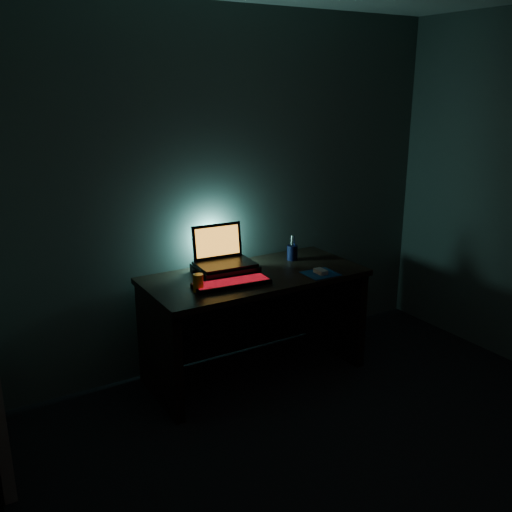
{
  "coord_description": "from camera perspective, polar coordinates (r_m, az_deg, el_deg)",
  "views": [
    {
      "loc": [
        -1.87,
        -1.53,
        1.99
      ],
      "look_at": [
        -0.02,
        1.57,
        0.89
      ],
      "focal_mm": 40.0,
      "sensor_mm": 36.0,
      "label": 1
    }
  ],
  "objects": [
    {
      "name": "room",
      "position": [
        2.53,
        18.92,
        -1.04
      ],
      "size": [
        3.5,
        4.0,
        2.5
      ],
      "color": "black",
      "rests_on": "ground"
    },
    {
      "name": "desk",
      "position": [
        4.0,
        -0.53,
        -5.09
      ],
      "size": [
        1.5,
        0.7,
        0.75
      ],
      "color": "black",
      "rests_on": "ground"
    },
    {
      "name": "riser",
      "position": [
        3.87,
        -3.09,
        -1.34
      ],
      "size": [
        0.42,
        0.32,
        0.06
      ],
      "primitive_type": "cube",
      "rotation": [
        0.0,
        0.0,
        -0.06
      ],
      "color": "black",
      "rests_on": "desk"
    },
    {
      "name": "laptop",
      "position": [
        3.89,
        -3.42,
        0.13
      ],
      "size": [
        0.4,
        0.31,
        0.26
      ],
      "rotation": [
        0.0,
        0.0,
        -0.06
      ],
      "color": "black",
      "rests_on": "riser"
    },
    {
      "name": "keyboard",
      "position": [
        3.65,
        -2.46,
        -2.75
      ],
      "size": [
        0.51,
        0.2,
        0.03
      ],
      "rotation": [
        0.0,
        0.0,
        -0.09
      ],
      "color": "black",
      "rests_on": "desk"
    },
    {
      "name": "mousepad",
      "position": [
        3.89,
        6.47,
        -1.77
      ],
      "size": [
        0.22,
        0.21,
        0.0
      ],
      "primitive_type": "cube",
      "rotation": [
        0.0,
        0.0,
        -0.02
      ],
      "color": "navy",
      "rests_on": "desk"
    },
    {
      "name": "mouse",
      "position": [
        3.89,
        6.48,
        -1.54
      ],
      "size": [
        0.06,
        0.1,
        0.03
      ],
      "primitive_type": "cube",
      "rotation": [
        0.0,
        0.0,
        -0.02
      ],
      "color": "gray",
      "rests_on": "mousepad"
    },
    {
      "name": "pen_cup",
      "position": [
        4.17,
        3.65,
        0.33
      ],
      "size": [
        0.09,
        0.09,
        0.11
      ],
      "primitive_type": "cylinder",
      "rotation": [
        0.0,
        0.0,
        0.14
      ],
      "color": "black",
      "rests_on": "desk"
    },
    {
      "name": "juice_glass",
      "position": [
        3.55,
        -5.8,
        -2.69
      ],
      "size": [
        0.08,
        0.08,
        0.11
      ],
      "primitive_type": "cylinder",
      "rotation": [
        0.0,
        0.0,
        -0.28
      ],
      "color": "orange",
      "rests_on": "desk"
    },
    {
      "name": "router",
      "position": [
        3.89,
        -5.45,
        -1.45
      ],
      "size": [
        0.16,
        0.14,
        0.05
      ],
      "rotation": [
        0.0,
        0.0,
        -0.28
      ],
      "color": "black",
      "rests_on": "desk"
    }
  ]
}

